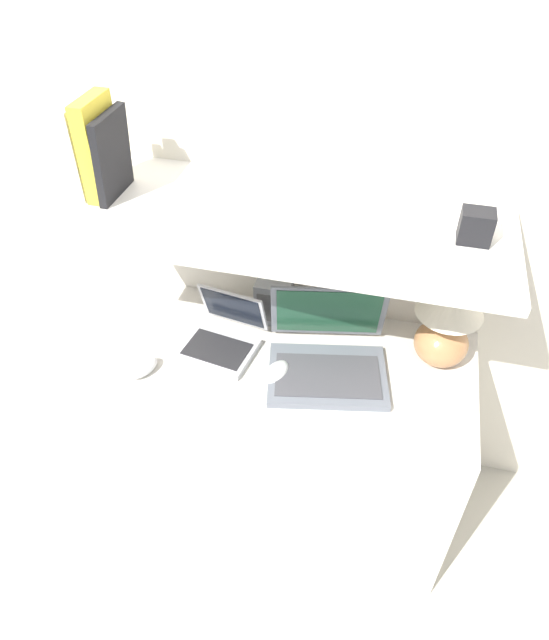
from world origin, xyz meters
name	(u,v)px	position (x,y,z in m)	size (l,w,h in m)	color
ground_plane	(259,552)	(0.00, 0.00, 0.00)	(12.00, 12.00, 0.00)	#B2AD9E
wall_back	(306,155)	(0.00, 0.58, 1.20)	(6.00, 0.05, 2.40)	silver
desk	(277,431)	(0.00, 0.26, 0.35)	(1.17, 0.52, 0.70)	silver
back_riser	(297,332)	(0.00, 0.54, 0.56)	(1.17, 0.04, 1.12)	silver
shelf	(284,221)	(0.00, 0.33, 1.14)	(1.17, 0.47, 0.03)	silver
table_lamp	(448,318)	(0.46, 0.37, 0.87)	(0.19, 0.19, 0.30)	#B27A4C
laptop_large	(328,355)	(0.15, 0.26, 0.75)	(0.39, 0.36, 0.23)	slate
laptop_small	(223,337)	(-0.17, 0.27, 0.74)	(0.24, 0.25, 0.17)	silver
computer_mouse	(276,372)	(0.02, 0.18, 0.72)	(0.09, 0.11, 0.04)	white
second_mouse	(143,367)	(-0.36, 0.10, 0.72)	(0.09, 0.11, 0.04)	white
router_box	(274,300)	(-0.05, 0.43, 0.78)	(0.11, 0.09, 0.15)	gray
book_white	(83,149)	(-0.54, 0.33, 1.27)	(0.03, 0.14, 0.24)	silver
book_yellow	(98,148)	(-0.49, 0.33, 1.28)	(0.04, 0.15, 0.26)	gold
book_black	(112,156)	(-0.46, 0.33, 1.26)	(0.03, 0.16, 0.22)	black
shelf_gadget	(476,226)	(0.47, 0.33, 1.19)	(0.08, 0.06, 0.08)	black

